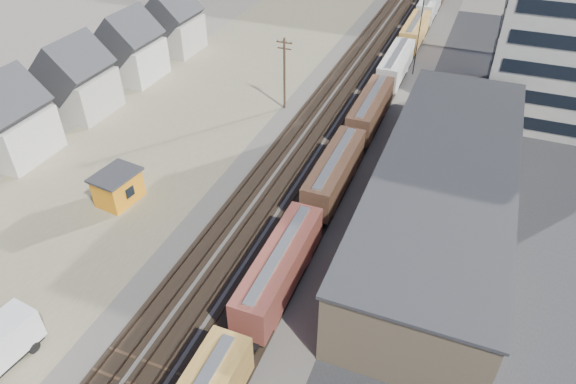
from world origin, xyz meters
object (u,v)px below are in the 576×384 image
at_px(utility_pole_north, 284,72).
at_px(freight_train, 384,85).
at_px(parked_car_red, 400,347).
at_px(parked_car_blue, 555,103).
at_px(maintenance_shed, 118,187).

bearing_deg(utility_pole_north, freight_train, 27.70).
xyz_separation_m(utility_pole_north, parked_car_red, (23.20, -34.06, -4.55)).
height_order(freight_train, parked_car_blue, freight_train).
bearing_deg(maintenance_shed, parked_car_red, -14.29).
height_order(maintenance_shed, parked_car_blue, maintenance_shed).
xyz_separation_m(maintenance_shed, parked_car_blue, (43.29, 40.24, -1.10)).
distance_m(utility_pole_north, maintenance_shed, 27.56).
relative_size(freight_train, utility_pole_north, 11.97).
height_order(utility_pole_north, parked_car_red, utility_pole_north).
relative_size(freight_train, parked_car_blue, 24.27).
distance_m(utility_pole_north, parked_car_blue, 38.00).
bearing_deg(utility_pole_north, parked_car_blue, 22.14).
xyz_separation_m(freight_train, utility_pole_north, (-12.30, -6.46, 2.50)).
relative_size(parked_car_red, parked_car_blue, 0.89).
xyz_separation_m(parked_car_red, parked_car_blue, (11.74, 48.28, -0.06)).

